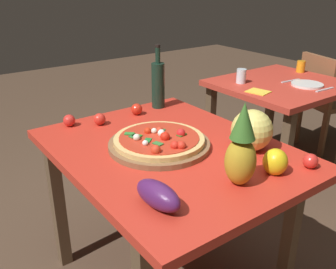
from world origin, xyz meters
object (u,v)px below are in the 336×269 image
(pizza, at_px, (160,139))
(tomato_at_corner, at_px, (137,109))
(bell_pepper, at_px, (275,162))
(knife_utensil, at_px, (325,90))
(background_table, at_px, (280,97))
(dining_chair, at_px, (324,98))
(eggplant, at_px, (158,195))
(pizza_board, at_px, (159,145))
(tomato_near_board, at_px, (310,161))
(napkin_folded, at_px, (258,92))
(tomato_beside_pepper, at_px, (100,119))
(drinking_glass_water, at_px, (241,76))
(wine_bottle, at_px, (158,84))
(melon, at_px, (252,130))
(drinking_glass_juice, at_px, (301,66))
(tomato_by_bottle, at_px, (69,120))
(display_table, at_px, (170,165))
(fork_utensil, at_px, (291,81))
(pineapple_left, at_px, (241,149))
(dinner_plate, at_px, (307,85))

(pizza, height_order, tomato_at_corner, pizza)
(bell_pepper, distance_m, knife_utensil, 1.32)
(background_table, relative_size, dining_chair, 1.05)
(eggplant, bearing_deg, pizza_board, 144.70)
(background_table, relative_size, tomato_near_board, 14.50)
(dining_chair, distance_m, napkin_folded, 1.04)
(tomato_beside_pepper, bearing_deg, drinking_glass_water, 96.51)
(tomato_near_board, bearing_deg, wine_bottle, -176.10)
(melon, distance_m, drinking_glass_juice, 1.60)
(tomato_by_bottle, height_order, napkin_folded, tomato_by_bottle)
(melon, relative_size, eggplant, 0.93)
(dining_chair, distance_m, bell_pepper, 2.04)
(tomato_beside_pepper, xyz_separation_m, tomato_by_bottle, (-0.08, -0.14, -0.00))
(pizza_board, bearing_deg, display_table, 45.73)
(background_table, height_order, fork_utensil, fork_utensil)
(wine_bottle, xyz_separation_m, eggplant, (0.85, -0.59, -0.10))
(melon, xyz_separation_m, drinking_glass_juice, (-0.75, 1.41, -0.05))
(pizza, distance_m, wine_bottle, 0.57)
(dining_chair, bearing_deg, bell_pepper, 132.62)
(drinking_glass_water, bearing_deg, wine_bottle, -83.89)
(wine_bottle, distance_m, tomato_at_corner, 0.21)
(tomato_by_bottle, distance_m, drinking_glass_water, 1.33)
(dining_chair, xyz_separation_m, wine_bottle, (-0.03, -1.72, 0.40))
(dining_chair, xyz_separation_m, pineapple_left, (0.87, -1.97, 0.40))
(eggplant, bearing_deg, dinner_plate, 109.64)
(pizza, height_order, bell_pepper, bell_pepper)
(eggplant, bearing_deg, display_table, 138.75)
(pizza, xyz_separation_m, drinking_glass_juice, (-0.50, 1.73, 0.00))
(drinking_glass_water, bearing_deg, tomato_by_bottle, -87.37)
(tomato_at_corner, distance_m, dinner_plate, 1.30)
(fork_utensil, distance_m, knife_utensil, 0.28)
(bell_pepper, bearing_deg, wine_bottle, 174.77)
(dining_chair, bearing_deg, wine_bottle, 105.06)
(drinking_glass_juice, bearing_deg, pizza, -73.91)
(pizza_board, bearing_deg, dining_chair, 102.01)
(dining_chair, relative_size, drinking_glass_water, 8.30)
(wine_bottle, height_order, napkin_folded, wine_bottle)
(dinner_plate, height_order, napkin_folded, dinner_plate)
(background_table, xyz_separation_m, drinking_glass_water, (-0.17, -0.26, 0.17))
(melon, height_order, fork_utensil, melon)
(tomato_beside_pepper, xyz_separation_m, knife_utensil, (0.33, 1.52, -0.03))
(display_table, relative_size, wine_bottle, 3.22)
(tomato_beside_pepper, height_order, drinking_glass_juice, drinking_glass_juice)
(eggplant, height_order, tomato_beside_pepper, eggplant)
(drinking_glass_water, height_order, napkin_folded, drinking_glass_water)
(dining_chair, height_order, dinner_plate, dining_chair)
(drinking_glass_juice, xyz_separation_m, drinking_glass_water, (-0.05, -0.63, 0.01))
(tomato_near_board, xyz_separation_m, drinking_glass_water, (-1.07, 0.72, 0.02))
(dining_chair, distance_m, pizza, 2.10)
(drinking_glass_juice, bearing_deg, bell_pepper, -57.27)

